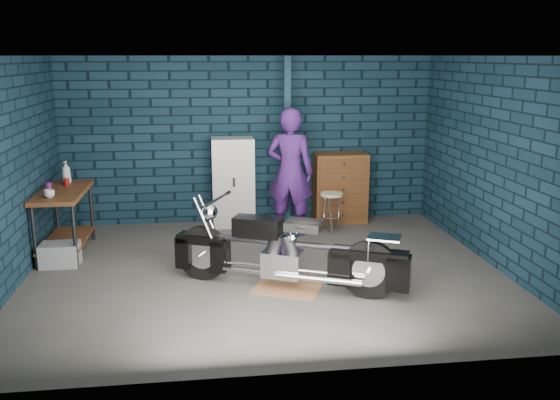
{
  "coord_description": "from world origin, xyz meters",
  "views": [
    {
      "loc": [
        -0.74,
        -7.12,
        2.71
      ],
      "look_at": [
        0.23,
        0.3,
        0.87
      ],
      "focal_mm": 38.0,
      "sensor_mm": 36.0,
      "label": 1
    }
  ],
  "objects_px": {
    "locker": "(233,182)",
    "shop_stool": "(331,213)",
    "workbench": "(65,222)",
    "storage_bin": "(60,255)",
    "tool_chest": "(340,188)",
    "motorcycle": "(288,246)",
    "person": "(290,172)"
  },
  "relations": [
    {
      "from": "locker",
      "to": "tool_chest",
      "type": "distance_m",
      "value": 1.77
    },
    {
      "from": "workbench",
      "to": "shop_stool",
      "type": "bearing_deg",
      "value": 7.74
    },
    {
      "from": "storage_bin",
      "to": "motorcycle",
      "type": "bearing_deg",
      "value": -22.23
    },
    {
      "from": "shop_stool",
      "to": "locker",
      "type": "bearing_deg",
      "value": 157.83
    },
    {
      "from": "person",
      "to": "shop_stool",
      "type": "relative_size",
      "value": 3.08
    },
    {
      "from": "locker",
      "to": "shop_stool",
      "type": "bearing_deg",
      "value": -22.17
    },
    {
      "from": "motorcycle",
      "to": "shop_stool",
      "type": "bearing_deg",
      "value": 89.61
    },
    {
      "from": "person",
      "to": "tool_chest",
      "type": "bearing_deg",
      "value": -127.58
    },
    {
      "from": "motorcycle",
      "to": "tool_chest",
      "type": "bearing_deg",
      "value": 89.58
    },
    {
      "from": "workbench",
      "to": "motorcycle",
      "type": "xyz_separation_m",
      "value": [
        2.88,
        -1.67,
        0.08
      ]
    },
    {
      "from": "motorcycle",
      "to": "locker",
      "type": "xyz_separation_m",
      "value": [
        -0.49,
        2.8,
        0.18
      ]
    },
    {
      "from": "storage_bin",
      "to": "shop_stool",
      "type": "height_order",
      "value": "shop_stool"
    },
    {
      "from": "shop_stool",
      "to": "person",
      "type": "bearing_deg",
      "value": 177.01
    },
    {
      "from": "motorcycle",
      "to": "shop_stool",
      "type": "height_order",
      "value": "motorcycle"
    },
    {
      "from": "tool_chest",
      "to": "storage_bin",
      "type": "bearing_deg",
      "value": -158.46
    },
    {
      "from": "person",
      "to": "storage_bin",
      "type": "xyz_separation_m",
      "value": [
        -3.22,
        -1.06,
        -0.82
      ]
    },
    {
      "from": "workbench",
      "to": "motorcycle",
      "type": "bearing_deg",
      "value": -30.08
    },
    {
      "from": "workbench",
      "to": "locker",
      "type": "distance_m",
      "value": 2.66
    },
    {
      "from": "workbench",
      "to": "storage_bin",
      "type": "xyz_separation_m",
      "value": [
        0.02,
        -0.5,
        -0.3
      ]
    },
    {
      "from": "tool_chest",
      "to": "shop_stool",
      "type": "height_order",
      "value": "tool_chest"
    },
    {
      "from": "workbench",
      "to": "motorcycle",
      "type": "distance_m",
      "value": 3.33
    },
    {
      "from": "motorcycle",
      "to": "person",
      "type": "height_order",
      "value": "person"
    },
    {
      "from": "storage_bin",
      "to": "tool_chest",
      "type": "bearing_deg",
      "value": 21.54
    },
    {
      "from": "workbench",
      "to": "person",
      "type": "xyz_separation_m",
      "value": [
        3.24,
        0.56,
        0.52
      ]
    },
    {
      "from": "shop_stool",
      "to": "motorcycle",
      "type": "bearing_deg",
      "value": -114.45
    },
    {
      "from": "tool_chest",
      "to": "shop_stool",
      "type": "relative_size",
      "value": 1.81
    },
    {
      "from": "workbench",
      "to": "storage_bin",
      "type": "relative_size",
      "value": 2.86
    },
    {
      "from": "workbench",
      "to": "storage_bin",
      "type": "bearing_deg",
      "value": -87.71
    },
    {
      "from": "storage_bin",
      "to": "workbench",
      "type": "bearing_deg",
      "value": 92.29
    },
    {
      "from": "workbench",
      "to": "storage_bin",
      "type": "height_order",
      "value": "workbench"
    },
    {
      "from": "storage_bin",
      "to": "locker",
      "type": "distance_m",
      "value": 2.94
    },
    {
      "from": "storage_bin",
      "to": "tool_chest",
      "type": "relative_size",
      "value": 0.43
    }
  ]
}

